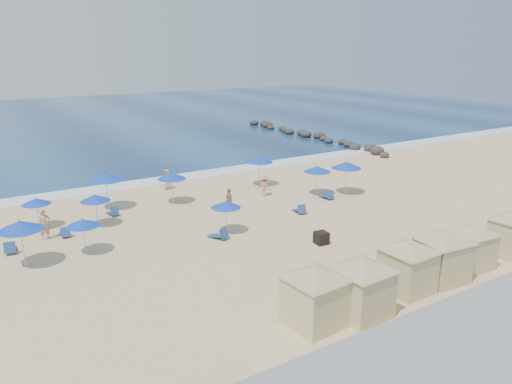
% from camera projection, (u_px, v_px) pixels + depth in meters
% --- Properties ---
extents(ground, '(160.00, 160.00, 0.00)m').
position_uv_depth(ground, '(253.00, 240.00, 29.28)').
color(ground, beige).
rests_on(ground, ground).
extents(ocean, '(160.00, 80.00, 0.06)m').
position_uv_depth(ocean, '(56.00, 123.00, 73.87)').
color(ocean, navy).
rests_on(ocean, ground).
extents(surf_line, '(160.00, 2.50, 0.08)m').
position_uv_depth(surf_line, '(155.00, 181.00, 41.84)').
color(surf_line, white).
rests_on(surf_line, ground).
extents(seawall, '(160.00, 6.10, 1.22)m').
position_uv_depth(seawall, '(448.00, 341.00, 18.15)').
color(seawall, gray).
rests_on(seawall, ground).
extents(rock_jetty, '(2.56, 26.66, 0.96)m').
position_uv_depth(rock_jetty, '(311.00, 135.00, 61.69)').
color(rock_jetty, '#292422').
rests_on(rock_jetty, ground).
extents(trash_bin, '(0.78, 0.78, 0.71)m').
position_uv_depth(trash_bin, '(321.00, 238.00, 28.68)').
color(trash_bin, black).
rests_on(trash_bin, ground).
extents(cabana_0, '(4.50, 4.50, 2.83)m').
position_uv_depth(cabana_0, '(315.00, 288.00, 19.98)').
color(cabana_0, beige).
rests_on(cabana_0, ground).
extents(cabana_1, '(4.58, 4.58, 2.87)m').
position_uv_depth(cabana_1, '(362.00, 279.00, 20.72)').
color(cabana_1, beige).
rests_on(cabana_1, ground).
extents(cabana_2, '(4.40, 4.40, 2.76)m').
position_uv_depth(cabana_2, '(408.00, 259.00, 22.80)').
color(cabana_2, beige).
rests_on(cabana_2, ground).
extents(cabana_3, '(4.47, 4.47, 2.82)m').
position_uv_depth(cabana_3, '(443.00, 249.00, 23.85)').
color(cabana_3, beige).
rests_on(cabana_3, ground).
extents(cabana_4, '(4.04, 4.04, 2.55)m').
position_uv_depth(cabana_4, '(472.00, 240.00, 25.34)').
color(cabana_4, beige).
rests_on(cabana_4, ground).
extents(umbrella_0, '(1.79, 1.79, 2.04)m').
position_uv_depth(umbrella_0, '(36.00, 201.00, 30.72)').
color(umbrella_0, '#A5A8AD').
rests_on(umbrella_0, ground).
extents(umbrella_1, '(2.29, 2.29, 2.61)m').
position_uv_depth(umbrella_1, '(20.00, 225.00, 25.15)').
color(umbrella_1, '#A5A8AD').
rests_on(umbrella_1, ground).
extents(umbrella_2, '(1.89, 1.89, 2.16)m').
position_uv_depth(umbrella_2, '(95.00, 198.00, 31.05)').
color(umbrella_2, '#A5A8AD').
rests_on(umbrella_2, ground).
extents(umbrella_3, '(1.85, 1.85, 2.10)m').
position_uv_depth(umbrella_3, '(83.00, 223.00, 26.85)').
color(umbrella_3, '#A5A8AD').
rests_on(umbrella_3, ground).
extents(umbrella_4, '(2.38, 2.38, 2.71)m').
position_uv_depth(umbrella_4, '(106.00, 177.00, 34.19)').
color(umbrella_4, '#A5A8AD').
rests_on(umbrella_4, ground).
extents(umbrella_5, '(1.85, 1.85, 2.11)m').
position_uv_depth(umbrella_5, '(226.00, 204.00, 29.89)').
color(umbrella_5, '#A5A8AD').
rests_on(umbrella_5, ground).
extents(umbrella_6, '(2.09, 2.09, 2.38)m').
position_uv_depth(umbrella_6, '(172.00, 176.00, 35.57)').
color(umbrella_6, '#A5A8AD').
rests_on(umbrella_6, ground).
extents(umbrella_7, '(2.25, 2.25, 2.56)m').
position_uv_depth(umbrella_7, '(259.00, 159.00, 40.08)').
color(umbrella_7, '#A5A8AD').
rests_on(umbrella_7, ground).
extents(umbrella_8, '(2.08, 2.08, 2.37)m').
position_uv_depth(umbrella_8, '(317.00, 169.00, 37.60)').
color(umbrella_8, '#A5A8AD').
rests_on(umbrella_8, ground).
extents(umbrella_9, '(2.33, 2.33, 2.66)m').
position_uv_depth(umbrella_9, '(346.00, 165.00, 37.78)').
color(umbrella_9, '#A5A8AD').
rests_on(umbrella_9, ground).
extents(beach_chair_0, '(0.77, 1.41, 0.74)m').
position_uv_depth(beach_chair_0, '(10.00, 248.00, 27.46)').
color(beach_chair_0, navy).
rests_on(beach_chair_0, ground).
extents(beach_chair_1, '(0.65, 1.28, 0.68)m').
position_uv_depth(beach_chair_1, '(65.00, 233.00, 29.81)').
color(beach_chair_1, navy).
rests_on(beach_chair_1, ground).
extents(beach_chair_2, '(0.62, 1.24, 0.67)m').
position_uv_depth(beach_chair_2, '(113.00, 212.00, 33.52)').
color(beach_chair_2, navy).
rests_on(beach_chair_2, ground).
extents(beach_chair_3, '(0.99, 1.42, 0.72)m').
position_uv_depth(beach_chair_3, '(220.00, 235.00, 29.43)').
color(beach_chair_3, navy).
rests_on(beach_chair_3, ground).
extents(beach_chair_4, '(0.86, 1.37, 0.70)m').
position_uv_depth(beach_chair_4, '(300.00, 210.00, 33.98)').
color(beach_chair_4, navy).
rests_on(beach_chair_4, ground).
extents(beach_chair_5, '(0.66, 1.31, 0.70)m').
position_uv_depth(beach_chair_5, '(327.00, 196.00, 37.14)').
color(beach_chair_5, navy).
rests_on(beach_chair_5, ground).
extents(beachgoer_0, '(0.71, 0.50, 1.86)m').
position_uv_depth(beachgoer_0, '(44.00, 225.00, 29.14)').
color(beachgoer_0, tan).
rests_on(beachgoer_0, ground).
extents(beachgoer_1, '(0.50, 0.97, 1.59)m').
position_uv_depth(beachgoer_1, '(229.00, 200.00, 34.31)').
color(beachgoer_1, tan).
rests_on(beachgoer_1, ground).
extents(beachgoer_2, '(0.96, 1.18, 1.59)m').
position_uv_depth(beachgoer_2, '(264.00, 186.00, 37.73)').
color(beachgoer_2, tan).
rests_on(beachgoer_2, ground).
extents(beachgoer_3, '(0.90, 0.94, 1.62)m').
position_uv_depth(beachgoer_3, '(167.00, 179.00, 39.53)').
color(beachgoer_3, tan).
rests_on(beachgoer_3, ground).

